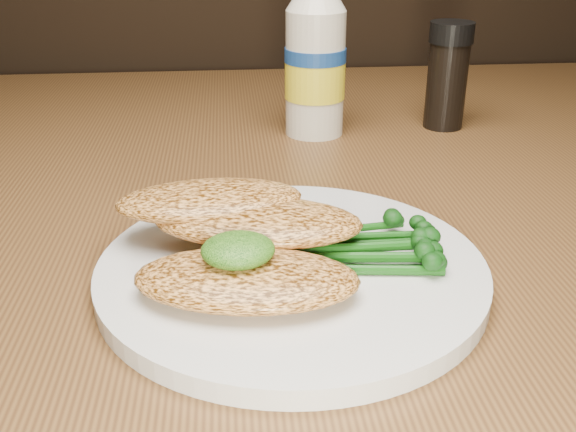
{
  "coord_description": "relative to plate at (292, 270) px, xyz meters",
  "views": [
    {
      "loc": [
        -0.08,
        0.46,
        0.98
      ],
      "look_at": [
        -0.05,
        0.85,
        0.79
      ],
      "focal_mm": 41.11,
      "sensor_mm": 36.0,
      "label": 1
    }
  ],
  "objects": [
    {
      "name": "plate",
      "position": [
        0.0,
        0.0,
        0.0
      ],
      "size": [
        0.25,
        0.25,
        0.01
      ],
      "primitive_type": "cylinder",
      "color": "silver",
      "rests_on": "dining_table"
    },
    {
      "name": "chicken_front",
      "position": [
        -0.03,
        -0.04,
        0.02
      ],
      "size": [
        0.14,
        0.09,
        0.02
      ],
      "primitive_type": "ellipsoid",
      "rotation": [
        0.0,
        0.0,
        -0.14
      ],
      "color": "#ED9E4B",
      "rests_on": "plate"
    },
    {
      "name": "chicken_mid",
      "position": [
        -0.02,
        0.02,
        0.03
      ],
      "size": [
        0.15,
        0.1,
        0.02
      ],
      "primitive_type": "ellipsoid",
      "rotation": [
        0.0,
        0.0,
        -0.19
      ],
      "color": "#ED9E4B",
      "rests_on": "plate"
    },
    {
      "name": "chicken_back",
      "position": [
        -0.05,
        0.04,
        0.03
      ],
      "size": [
        0.13,
        0.07,
        0.02
      ],
      "primitive_type": "ellipsoid",
      "rotation": [
        0.0,
        0.0,
        0.06
      ],
      "color": "#ED9E4B",
      "rests_on": "plate"
    },
    {
      "name": "pesto_front",
      "position": [
        -0.04,
        -0.03,
        0.03
      ],
      "size": [
        0.05,
        0.04,
        0.02
      ],
      "primitive_type": "ellipsoid",
      "rotation": [
        0.0,
        0.0,
        0.09
      ],
      "color": "#0B3207",
      "rests_on": "chicken_front"
    },
    {
      "name": "broccolini_bundle",
      "position": [
        0.04,
        0.0,
        0.02
      ],
      "size": [
        0.14,
        0.13,
        0.02
      ],
      "primitive_type": null,
      "rotation": [
        0.0,
        0.0,
        0.31
      ],
      "color": "#134910",
      "rests_on": "plate"
    },
    {
      "name": "mayo_bottle",
      "position": [
        0.05,
        0.3,
        0.08
      ],
      "size": [
        0.07,
        0.07,
        0.18
      ],
      "primitive_type": null,
      "rotation": [
        0.0,
        0.0,
        0.16
      ],
      "color": "beige",
      "rests_on": "dining_table"
    },
    {
      "name": "pepper_grinder",
      "position": [
        0.2,
        0.31,
        0.05
      ],
      "size": [
        0.06,
        0.06,
        0.11
      ],
      "primitive_type": null,
      "rotation": [
        0.0,
        0.0,
        0.35
      ],
      "color": "black",
      "rests_on": "dining_table"
    }
  ]
}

